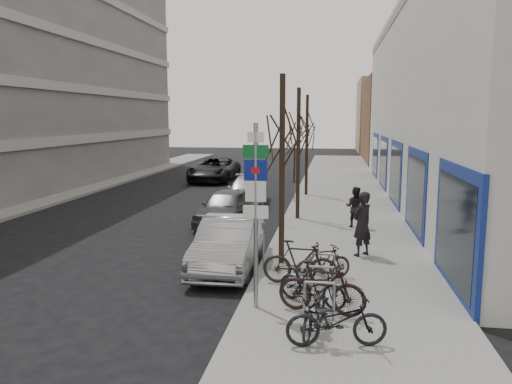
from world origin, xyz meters
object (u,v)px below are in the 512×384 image
(tree_near, at_px, (282,125))
(bike_mid_inner, at_px, (300,262))
(bike_far_inner, at_px, (323,262))
(bike_near_right, at_px, (322,287))
(tree_mid, at_px, (299,123))
(bike_rack, at_px, (321,279))
(parked_car_front, at_px, (228,244))
(pedestrian_far, at_px, (355,207))
(meter_front, at_px, (264,240))
(bike_near_left, at_px, (315,307))
(bike_far_curb, at_px, (337,316))
(meter_back, at_px, (294,187))
(parked_car_mid, at_px, (226,207))
(parked_car_back, at_px, (247,191))
(highway_sign_pole, at_px, (256,205))
(tree_far, at_px, (307,121))
(bike_mid_curb, at_px, (312,281))
(pedestrian_near, at_px, (362,224))
(lane_car, at_px, (214,169))
(meter_mid, at_px, (283,206))

(tree_near, height_order, bike_mid_inner, tree_near)
(tree_near, xyz_separation_m, bike_far_inner, (1.22, -1.41, -3.48))
(tree_near, bearing_deg, bike_near_right, -71.19)
(tree_mid, bearing_deg, bike_rack, -82.72)
(parked_car_front, distance_m, pedestrian_far, 6.65)
(meter_front, xyz_separation_m, bike_near_left, (1.59, -4.12, -0.25))
(bike_far_curb, bearing_deg, meter_back, -3.65)
(bike_far_inner, xyz_separation_m, parked_car_front, (-2.72, 1.08, 0.11))
(parked_car_mid, bearing_deg, bike_rack, -58.20)
(meter_front, bearing_deg, tree_mid, 86.32)
(parked_car_back, bearing_deg, tree_mid, -59.46)
(highway_sign_pole, bearing_deg, meter_back, 91.02)
(tree_far, bearing_deg, bike_far_inner, -85.15)
(meter_back, xyz_separation_m, bike_mid_curb, (1.47, -13.62, -0.24))
(bike_near_left, distance_m, pedestrian_near, 5.87)
(meter_back, distance_m, lane_car, 10.52)
(bike_rack, distance_m, parked_car_front, 3.73)
(pedestrian_far, bearing_deg, bike_near_right, 103.79)
(bike_mid_inner, distance_m, parked_car_back, 12.71)
(bike_far_curb, bearing_deg, bike_mid_inner, 4.08)
(bike_mid_curb, relative_size, bike_far_inner, 1.10)
(bike_near_left, xyz_separation_m, pedestrian_near, (1.19, 5.73, 0.47))
(parked_car_back, distance_m, lane_car, 9.45)
(bike_mid_curb, relative_size, lane_car, 0.29)
(meter_back, height_order, lane_car, lane_car)
(bike_mid_curb, xyz_separation_m, pedestrian_far, (1.26, 8.25, 0.26))
(bike_near_left, height_order, bike_mid_curb, bike_mid_curb)
(lane_car, bearing_deg, bike_far_curb, -70.62)
(parked_car_back, bearing_deg, meter_front, -83.05)
(meter_mid, relative_size, bike_near_right, 0.66)
(bike_mid_curb, xyz_separation_m, parked_car_mid, (-3.82, 8.59, 0.05))
(tree_far, height_order, parked_car_front, tree_far)
(bike_rack, xyz_separation_m, bike_far_inner, (0.02, 1.49, -0.03))
(tree_mid, height_order, pedestrian_far, tree_mid)
(highway_sign_pole, bearing_deg, bike_near_left, -39.65)
(bike_mid_curb, distance_m, parked_car_front, 3.76)
(tree_near, relative_size, bike_mid_inner, 2.89)
(bike_near_right, relative_size, parked_car_back, 0.42)
(highway_sign_pole, height_order, bike_near_left, highway_sign_pole)
(meter_front, bearing_deg, bike_near_right, -61.73)
(meter_back, height_order, bike_near_left, meter_back)
(highway_sign_pole, xyz_separation_m, tree_far, (0.20, 16.51, 1.65))
(bike_far_curb, bearing_deg, tree_far, -6.05)
(highway_sign_pole, bearing_deg, bike_mid_curb, 17.65)
(bike_far_inner, bearing_deg, bike_far_curb, 158.01)
(bike_far_inner, xyz_separation_m, pedestrian_near, (1.11, 2.51, 0.51))
(parked_car_front, bearing_deg, parked_car_mid, 101.25)
(tree_near, distance_m, bike_far_inner, 3.95)
(bike_near_left, relative_size, bike_far_inner, 1.08)
(bike_far_curb, bearing_deg, parked_car_mid, 11.33)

